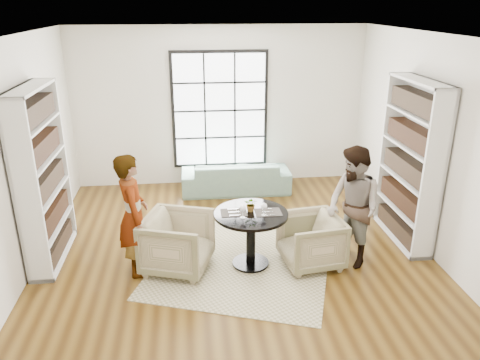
{
  "coord_description": "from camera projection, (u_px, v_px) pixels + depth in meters",
  "views": [
    {
      "loc": [
        -0.6,
        -5.77,
        3.4
      ],
      "look_at": [
        0.1,
        0.4,
        1.01
      ],
      "focal_mm": 35.0,
      "sensor_mm": 36.0,
      "label": 1
    }
  ],
  "objects": [
    {
      "name": "ground",
      "position": [
        236.0,
        257.0,
        6.63
      ],
      "size": [
        6.0,
        6.0,
        0.0
      ],
      "primitive_type": "plane",
      "color": "brown"
    },
    {
      "name": "room_shell",
      "position": [
        232.0,
        160.0,
        6.68
      ],
      "size": [
        6.0,
        6.01,
        6.0
      ],
      "color": "silver",
      "rests_on": "ground"
    },
    {
      "name": "rug",
      "position": [
        242.0,
        263.0,
        6.46
      ],
      "size": [
        2.96,
        2.96,
        0.01
      ],
      "primitive_type": "cube",
      "rotation": [
        0.0,
        0.0,
        -0.34
      ],
      "color": "tan",
      "rests_on": "ground"
    },
    {
      "name": "pedestal_table",
      "position": [
        251.0,
        227.0,
        6.23
      ],
      "size": [
        0.98,
        0.98,
        0.78
      ],
      "rotation": [
        0.0,
        0.0,
        0.0
      ],
      "color": "black",
      "rests_on": "ground"
    },
    {
      "name": "sofa",
      "position": [
        236.0,
        176.0,
        8.82
      ],
      "size": [
        2.02,
        0.81,
        0.59
      ],
      "primitive_type": "imported",
      "rotation": [
        0.0,
        0.0,
        3.13
      ],
      "color": "gray",
      "rests_on": "ground"
    },
    {
      "name": "armchair_left",
      "position": [
        178.0,
        243.0,
        6.21
      ],
      "size": [
        1.07,
        1.05,
        0.78
      ],
      "primitive_type": "imported",
      "rotation": [
        0.0,
        0.0,
        1.25
      ],
      "color": "#C5C38D",
      "rests_on": "ground"
    },
    {
      "name": "armchair_right",
      "position": [
        311.0,
        241.0,
        6.32
      ],
      "size": [
        0.88,
        0.86,
        0.71
      ],
      "primitive_type": "imported",
      "rotation": [
        0.0,
        0.0,
        -1.43
      ],
      "color": "tan",
      "rests_on": "ground"
    },
    {
      "name": "person_left",
      "position": [
        133.0,
        215.0,
        6.0
      ],
      "size": [
        0.49,
        0.66,
        1.64
      ],
      "primitive_type": "imported",
      "rotation": [
        0.0,
        0.0,
        1.75
      ],
      "color": "gray",
      "rests_on": "ground"
    },
    {
      "name": "person_right",
      "position": [
        353.0,
        207.0,
        6.21
      ],
      "size": [
        0.85,
        0.96,
        1.65
      ],
      "primitive_type": "imported",
      "rotation": [
        0.0,
        0.0,
        -1.24
      ],
      "color": "gray",
      "rests_on": "ground"
    },
    {
      "name": "placemat_left",
      "position": [
        234.0,
        213.0,
        6.15
      ],
      "size": [
        0.34,
        0.26,
        0.01
      ],
      "primitive_type": "cube",
      "rotation": [
        0.0,
        0.0,
        0.0
      ],
      "color": "#282523",
      "rests_on": "pedestal_table"
    },
    {
      "name": "placemat_right",
      "position": [
        268.0,
        212.0,
        6.16
      ],
      "size": [
        0.34,
        0.26,
        0.01
      ],
      "primitive_type": "cube",
      "rotation": [
        0.0,
        0.0,
        0.0
      ],
      "color": "#282523",
      "rests_on": "pedestal_table"
    },
    {
      "name": "cutlery_left",
      "position": [
        234.0,
        212.0,
        6.15
      ],
      "size": [
        0.14,
        0.22,
        0.01
      ],
      "primitive_type": null,
      "rotation": [
        0.0,
        0.0,
        0.0
      ],
      "color": "#BABABE",
      "rests_on": "placemat_left"
    },
    {
      "name": "cutlery_right",
      "position": [
        268.0,
        212.0,
        6.16
      ],
      "size": [
        0.14,
        0.22,
        0.01
      ],
      "primitive_type": null,
      "rotation": [
        0.0,
        0.0,
        0.0
      ],
      "color": "#BABABE",
      "rests_on": "placemat_right"
    },
    {
      "name": "wine_glass_left",
      "position": [
        243.0,
        209.0,
        5.96
      ],
      "size": [
        0.08,
        0.08,
        0.18
      ],
      "color": "silver",
      "rests_on": "pedestal_table"
    },
    {
      "name": "wine_glass_right",
      "position": [
        264.0,
        207.0,
        6.03
      ],
      "size": [
        0.08,
        0.08,
        0.18
      ],
      "color": "silver",
      "rests_on": "pedestal_table"
    },
    {
      "name": "flower_centerpiece",
      "position": [
        251.0,
        204.0,
        6.17
      ],
      "size": [
        0.21,
        0.2,
        0.2
      ],
      "primitive_type": "imported",
      "rotation": [
        0.0,
        0.0,
        -0.31
      ],
      "color": "gray",
      "rests_on": "pedestal_table"
    }
  ]
}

